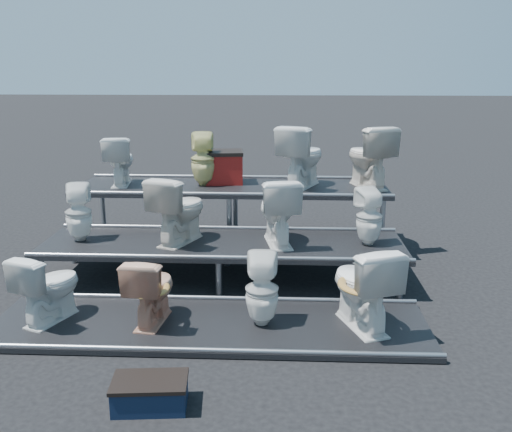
{
  "coord_description": "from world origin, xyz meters",
  "views": [
    {
      "loc": [
        0.68,
        -6.32,
        2.49
      ],
      "look_at": [
        0.38,
        0.1,
        0.76
      ],
      "focal_mm": 40.0,
      "sensor_mm": 36.0,
      "label": 1
    }
  ],
  "objects_px": {
    "toilet_2": "(262,290)",
    "toilet_10": "(302,156)",
    "toilet_1": "(151,289)",
    "toilet_4": "(78,213)",
    "toilet_9": "(203,159)",
    "toilet_0": "(49,286)",
    "step_stool": "(150,395)",
    "toilet_6": "(278,210)",
    "toilet_5": "(179,209)",
    "toilet_8": "(120,160)",
    "toilet_7": "(369,217)",
    "red_crate": "(222,169)",
    "toilet_3": "(363,285)",
    "toilet_11": "(369,156)"
  },
  "relations": [
    {
      "from": "toilet_11",
      "to": "toilet_9",
      "type": "bearing_deg",
      "value": -18.92
    },
    {
      "from": "toilet_4",
      "to": "toilet_9",
      "type": "distance_m",
      "value": 1.88
    },
    {
      "from": "toilet_3",
      "to": "toilet_6",
      "type": "relative_size",
      "value": 1.05
    },
    {
      "from": "toilet_3",
      "to": "toilet_5",
      "type": "distance_m",
      "value": 2.38
    },
    {
      "from": "toilet_6",
      "to": "toilet_0",
      "type": "bearing_deg",
      "value": 20.31
    },
    {
      "from": "toilet_4",
      "to": "red_crate",
      "type": "height_order",
      "value": "red_crate"
    },
    {
      "from": "toilet_5",
      "to": "toilet_8",
      "type": "relative_size",
      "value": 1.18
    },
    {
      "from": "toilet_11",
      "to": "step_stool",
      "type": "distance_m",
      "value": 4.6
    },
    {
      "from": "red_crate",
      "to": "toilet_4",
      "type": "bearing_deg",
      "value": -142.56
    },
    {
      "from": "toilet_4",
      "to": "step_stool",
      "type": "relative_size",
      "value": 1.26
    },
    {
      "from": "toilet_9",
      "to": "step_stool",
      "type": "relative_size",
      "value": 1.35
    },
    {
      "from": "toilet_0",
      "to": "toilet_3",
      "type": "xyz_separation_m",
      "value": [
        3.0,
        0.0,
        0.07
      ]
    },
    {
      "from": "toilet_6",
      "to": "toilet_4",
      "type": "bearing_deg",
      "value": -10.38
    },
    {
      "from": "toilet_2",
      "to": "red_crate",
      "type": "relative_size",
      "value": 1.27
    },
    {
      "from": "toilet_9",
      "to": "toilet_0",
      "type": "bearing_deg",
      "value": 57.16
    },
    {
      "from": "toilet_7",
      "to": "toilet_8",
      "type": "relative_size",
      "value": 0.98
    },
    {
      "from": "toilet_0",
      "to": "toilet_6",
      "type": "relative_size",
      "value": 0.89
    },
    {
      "from": "toilet_11",
      "to": "step_stool",
      "type": "relative_size",
      "value": 1.55
    },
    {
      "from": "toilet_10",
      "to": "toilet_2",
      "type": "bearing_deg",
      "value": 104.85
    },
    {
      "from": "toilet_0",
      "to": "toilet_6",
      "type": "xyz_separation_m",
      "value": [
        2.19,
        1.3,
        0.44
      ]
    },
    {
      "from": "toilet_5",
      "to": "toilet_7",
      "type": "xyz_separation_m",
      "value": [
        2.19,
        0.0,
        -0.06
      ]
    },
    {
      "from": "red_crate",
      "to": "toilet_1",
      "type": "bearing_deg",
      "value": -105.05
    },
    {
      "from": "toilet_3",
      "to": "toilet_8",
      "type": "xyz_separation_m",
      "value": [
        -2.99,
        2.6,
        0.72
      ]
    },
    {
      "from": "toilet_7",
      "to": "toilet_2",
      "type": "bearing_deg",
      "value": 30.97
    },
    {
      "from": "toilet_2",
      "to": "toilet_5",
      "type": "bearing_deg",
      "value": -53.1
    },
    {
      "from": "toilet_2",
      "to": "toilet_9",
      "type": "relative_size",
      "value": 0.97
    },
    {
      "from": "toilet_7",
      "to": "toilet_11",
      "type": "distance_m",
      "value": 1.4
    },
    {
      "from": "toilet_5",
      "to": "step_stool",
      "type": "xyz_separation_m",
      "value": [
        0.22,
        -2.61,
        -0.76
      ]
    },
    {
      "from": "toilet_6",
      "to": "toilet_10",
      "type": "xyz_separation_m",
      "value": [
        0.31,
        1.3,
        0.43
      ]
    },
    {
      "from": "toilet_0",
      "to": "toilet_11",
      "type": "height_order",
      "value": "toilet_11"
    },
    {
      "from": "toilet_0",
      "to": "toilet_2",
      "type": "xyz_separation_m",
      "value": [
        2.06,
        0.0,
        0.0
      ]
    },
    {
      "from": "toilet_5",
      "to": "toilet_8",
      "type": "height_order",
      "value": "toilet_8"
    },
    {
      "from": "toilet_2",
      "to": "toilet_10",
      "type": "relative_size",
      "value": 0.84
    },
    {
      "from": "toilet_7",
      "to": "toilet_5",
      "type": "bearing_deg",
      "value": -16.87
    },
    {
      "from": "step_stool",
      "to": "toilet_4",
      "type": "bearing_deg",
      "value": 113.09
    },
    {
      "from": "toilet_1",
      "to": "toilet_5",
      "type": "relative_size",
      "value": 0.86
    },
    {
      "from": "toilet_1",
      "to": "toilet_8",
      "type": "distance_m",
      "value": 2.89
    },
    {
      "from": "toilet_9",
      "to": "step_stool",
      "type": "height_order",
      "value": "toilet_9"
    },
    {
      "from": "toilet_2",
      "to": "toilet_10",
      "type": "xyz_separation_m",
      "value": [
        0.44,
        2.6,
        0.87
      ]
    },
    {
      "from": "toilet_2",
      "to": "toilet_7",
      "type": "bearing_deg",
      "value": -133.07
    },
    {
      "from": "toilet_10",
      "to": "toilet_0",
      "type": "bearing_deg",
      "value": 70.6
    },
    {
      "from": "toilet_1",
      "to": "toilet_7",
      "type": "height_order",
      "value": "toilet_7"
    },
    {
      "from": "toilet_1",
      "to": "toilet_2",
      "type": "xyz_separation_m",
      "value": [
        1.06,
        0.0,
        0.01
      ]
    },
    {
      "from": "toilet_0",
      "to": "toilet_5",
      "type": "distance_m",
      "value": 1.73
    },
    {
      "from": "toilet_9",
      "to": "red_crate",
      "type": "height_order",
      "value": "toilet_9"
    },
    {
      "from": "toilet_1",
      "to": "toilet_4",
      "type": "bearing_deg",
      "value": -42.31
    },
    {
      "from": "toilet_3",
      "to": "red_crate",
      "type": "xyz_separation_m",
      "value": [
        -1.61,
        2.8,
        0.59
      ]
    },
    {
      "from": "toilet_5",
      "to": "toilet_8",
      "type": "bearing_deg",
      "value": -28.45
    },
    {
      "from": "toilet_1",
      "to": "toilet_2",
      "type": "bearing_deg",
      "value": -173.34
    },
    {
      "from": "toilet_4",
      "to": "toilet_7",
      "type": "relative_size",
      "value": 1.02
    }
  ]
}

